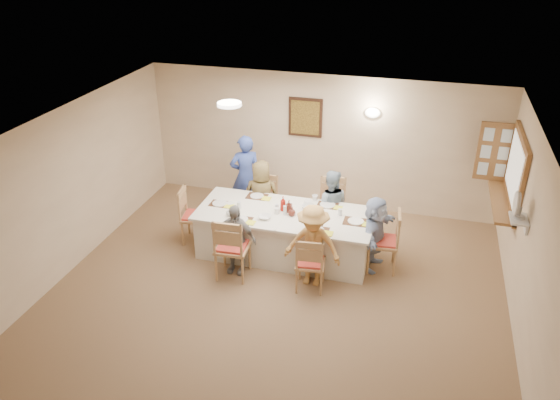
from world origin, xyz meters
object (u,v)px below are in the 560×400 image
(diner_front_right, at_px, (313,246))
(diner_right_end, at_px, (375,233))
(serving_hatch, at_px, (516,172))
(diner_front_left, at_px, (235,239))
(chair_front_right, at_px, (310,262))
(desk_fan, at_px, (519,209))
(diner_back_left, at_px, (262,196))
(dining_table, at_px, (285,233))
(chair_right_end, at_px, (383,240))
(diner_back_right, at_px, (330,205))
(condiment_ketchup, at_px, (283,204))
(chair_back_right, at_px, (331,209))
(chair_left_end, at_px, (195,215))
(caregiver, at_px, (246,176))
(chair_front_left, at_px, (232,246))
(chair_back_left, at_px, (264,202))

(diner_front_right, height_order, diner_right_end, diner_front_right)
(serving_hatch, relative_size, diner_front_left, 1.31)
(serving_hatch, xyz_separation_m, chair_front_right, (-2.77, -1.65, -1.05))
(desk_fan, bearing_deg, diner_back_left, 163.02)
(dining_table, relative_size, diner_right_end, 2.31)
(chair_right_end, bearing_deg, diner_back_right, -131.20)
(diner_back_left, relative_size, diner_front_right, 0.99)
(chair_front_right, bearing_deg, diner_back_left, -57.23)
(dining_table, distance_m, diner_back_left, 0.94)
(chair_right_end, distance_m, diner_front_left, 2.26)
(serving_hatch, relative_size, diner_right_end, 1.24)
(desk_fan, bearing_deg, condiment_ketchup, 170.46)
(desk_fan, relative_size, diner_back_left, 0.23)
(chair_back_right, height_order, chair_front_right, chair_back_right)
(chair_left_end, distance_m, chair_right_end, 3.10)
(chair_left_end, height_order, diner_front_right, diner_front_right)
(dining_table, bearing_deg, diner_back_left, 131.42)
(chair_back_right, xyz_separation_m, diner_front_left, (-1.20, -1.48, 0.07))
(dining_table, relative_size, diner_back_left, 2.18)
(diner_back_left, distance_m, diner_back_right, 1.20)
(chair_right_end, bearing_deg, diner_front_left, -78.05)
(serving_hatch, distance_m, chair_back_right, 2.94)
(diner_right_end, bearing_deg, caregiver, 75.40)
(chair_left_end, relative_size, chair_right_end, 0.96)
(diner_back_right, bearing_deg, diner_back_left, -6.71)
(chair_front_right, distance_m, caregiver, 2.57)
(chair_left_end, bearing_deg, caregiver, -32.18)
(chair_front_left, relative_size, diner_back_left, 0.81)
(diner_right_end, bearing_deg, diner_back_left, 81.76)
(chair_front_right, height_order, diner_front_right, diner_front_right)
(serving_hatch, relative_size, chair_right_end, 1.50)
(serving_hatch, relative_size, caregiver, 0.98)
(dining_table, bearing_deg, serving_hatch, 14.19)
(diner_back_left, bearing_deg, diner_front_right, 123.52)
(chair_left_end, bearing_deg, diner_front_left, -134.28)
(chair_front_right, bearing_deg, desk_fan, -179.79)
(chair_front_left, bearing_deg, chair_right_end, -162.82)
(diner_back_right, height_order, diner_front_left, diner_back_right)
(caregiver, distance_m, condiment_ketchup, 1.49)
(chair_front_left, bearing_deg, chair_back_right, -130.10)
(chair_front_left, bearing_deg, condiment_ketchup, -125.95)
(chair_back_left, bearing_deg, serving_hatch, 1.35)
(chair_left_end, height_order, diner_front_left, diner_front_left)
(chair_front_right, height_order, chair_right_end, chair_right_end)
(chair_right_end, bearing_deg, dining_table, -95.60)
(serving_hatch, xyz_separation_m, desk_fan, (-0.11, -1.35, 0.05))
(diner_back_right, bearing_deg, chair_back_left, -12.42)
(desk_fan, distance_m, chair_back_right, 3.14)
(desk_fan, height_order, chair_right_end, desk_fan)
(chair_back_right, bearing_deg, diner_back_right, -96.13)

